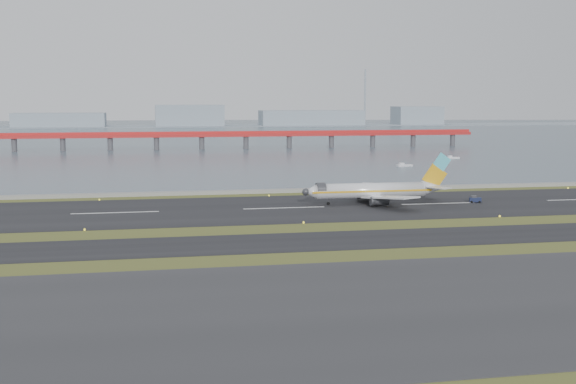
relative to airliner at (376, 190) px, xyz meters
name	(u,v)px	position (x,y,z in m)	size (l,w,h in m)	color
ground	(311,230)	(-24.29, -32.94, -3.46)	(1000.00, 1000.00, 0.00)	#3E4E1C
apron_strip	(406,304)	(-24.29, -87.94, -3.41)	(1000.00, 50.00, 0.10)	#2C2C2E
taxiway_strip	(326,241)	(-24.29, -44.94, -3.41)	(1000.00, 18.00, 0.10)	black
runway_strip	(284,208)	(-24.29, -2.94, -3.41)	(1000.00, 45.00, 0.10)	black
seawall	(265,191)	(-24.29, 27.06, -2.96)	(1000.00, 2.50, 1.00)	gray
bay_water	(188,133)	(-24.29, 427.06, -3.46)	(1400.00, 800.00, 1.30)	#475966
red_pier	(246,135)	(-4.29, 217.06, 3.82)	(260.00, 5.00, 10.20)	red
far_shoreline	(193,120)	(-10.67, 587.06, 2.61)	(1400.00, 80.00, 60.50)	#8A98A4
airliner	(376,190)	(0.00, 0.00, 0.00)	(38.52, 32.89, 12.80)	white
pushback_tug	(475,199)	(25.43, -2.94, -2.55)	(3.29, 2.48, 1.87)	#161D3D
workboat_near	(404,165)	(43.31, 98.75, -2.96)	(6.83, 3.36, 1.59)	silver
workboat_far	(452,158)	(78.28, 131.90, -2.98)	(6.24, 2.16, 1.50)	silver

